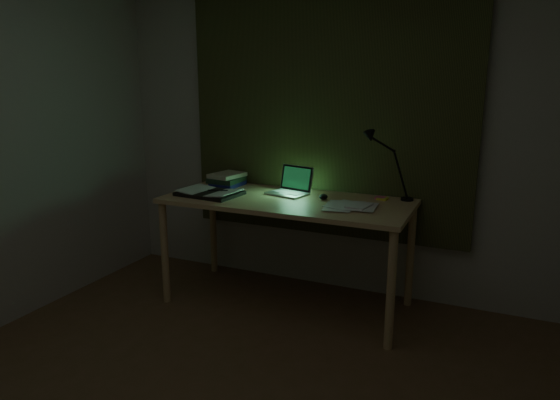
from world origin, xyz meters
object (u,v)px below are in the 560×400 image
at_px(loose_papers, 353,205).
at_px(desk_lamp, 409,167).
at_px(desk, 287,252).
at_px(open_textbook, 210,193).
at_px(laptop, 287,181).
at_px(book_stack, 227,179).

relative_size(loose_papers, desk_lamp, 0.66).
height_order(desk, open_textbook, open_textbook).
relative_size(laptop, desk_lamp, 0.67).
height_order(open_textbook, loose_papers, open_textbook).
height_order(desk, laptop, laptop).
bearing_deg(laptop, loose_papers, -1.16).
distance_m(book_stack, desk_lamp, 1.42).
distance_m(loose_papers, desk_lamp, 0.50).
xyz_separation_m(laptop, loose_papers, (0.55, -0.15, -0.09)).
bearing_deg(book_stack, desk, -20.40).
relative_size(laptop, open_textbook, 0.73).
distance_m(book_stack, loose_papers, 1.14).
xyz_separation_m(laptop, book_stack, (-0.56, 0.10, -0.05)).
distance_m(laptop, desk_lamp, 0.87).
bearing_deg(desk_lamp, loose_papers, -143.32).
xyz_separation_m(desk, desk_lamp, (0.79, 0.31, 0.64)).
height_order(open_textbook, desk_lamp, desk_lamp).
xyz_separation_m(open_textbook, loose_papers, (1.06, 0.09, -0.01)).
xyz_separation_m(open_textbook, book_stack, (-0.05, 0.35, 0.03)).
relative_size(open_textbook, desk_lamp, 0.92).
height_order(book_stack, desk_lamp, desk_lamp).
bearing_deg(desk, book_stack, 159.60).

